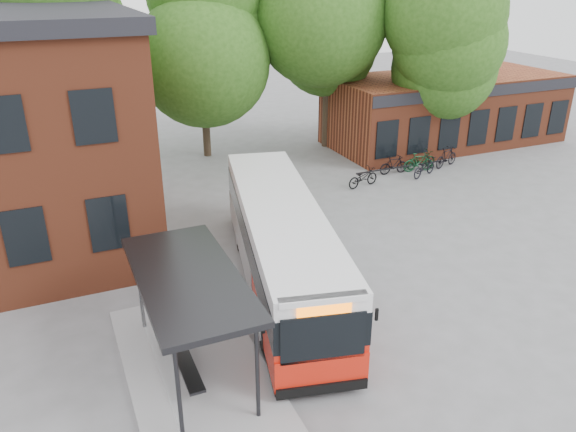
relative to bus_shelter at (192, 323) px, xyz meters
name	(u,v)px	position (x,y,z in m)	size (l,w,h in m)	color
ground	(329,312)	(4.50, 1.00, -1.45)	(100.00, 100.00, 0.00)	slate
shop_row	(445,109)	(19.50, 15.00, 0.55)	(14.00, 6.20, 4.00)	brown
bus_shelter	(192,323)	(0.00, 0.00, 0.00)	(3.60, 7.00, 2.90)	#232326
bike_rail	(400,170)	(13.78, 11.00, -1.26)	(5.20, 0.10, 0.38)	#232326
tree_0	(63,67)	(-1.50, 17.00, 4.05)	(7.92, 7.92, 11.00)	#234A13
tree_1	(202,62)	(5.50, 18.00, 3.75)	(7.92, 7.92, 10.40)	#234A13
tree_2	(328,51)	(12.50, 17.00, 4.05)	(7.92, 7.92, 11.00)	#234A13
tree_3	(444,72)	(17.50, 13.00, 3.19)	(7.04, 7.04, 9.28)	#234A13
city_bus	(281,246)	(3.79, 3.12, 0.00)	(2.42, 11.38, 2.89)	red
bicycle_0	(363,177)	(11.03, 10.10, -0.98)	(0.63, 1.80, 0.94)	black
bicycle_3	(394,165)	(13.45, 11.10, -0.97)	(0.45, 1.60, 0.96)	black
bicycle_4	(424,167)	(14.66, 10.17, -0.96)	(0.64, 1.85, 0.97)	black
bicycle_5	(419,162)	(14.85, 10.91, -0.95)	(0.47, 1.67, 1.01)	#134125
bicycle_6	(421,160)	(15.26, 11.29, -0.98)	(0.63, 1.80, 0.94)	black
bicycle_7	(446,157)	(16.65, 10.94, -0.91)	(0.51, 1.80, 1.08)	black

